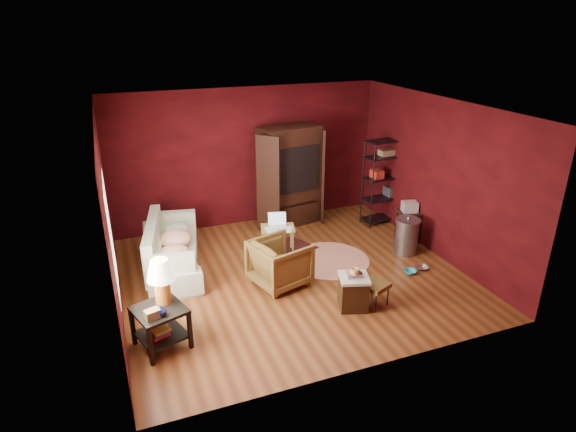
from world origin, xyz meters
The scene contains 18 objects.
room centered at (-0.04, -0.01, 1.40)m, with size 5.54×5.04×2.84m.
sofa centered at (-1.86, 0.94, 0.42)m, with size 2.14×0.62×0.84m, color beige.
armchair centered at (-0.29, -0.19, 0.42)m, with size 0.81×0.76×0.83m, color black.
pet_bowl_steel centered at (2.16, -0.62, 0.11)m, with size 0.22×0.05×0.22m, color #B1B4B8.
pet_bowl_turquoise centered at (1.89, -0.68, 0.10)m, with size 0.21×0.06×0.21m, color #28A0BB.
vase centered at (-2.28, -1.31, 0.64)m, with size 0.13×0.14×0.13m, color #0E0F46.
mug centered at (0.46, -1.28, 0.64)m, with size 0.13×0.10×0.13m, color #FADD7A.
side_table centered at (-2.25, -1.08, 0.72)m, with size 0.76×0.76×1.20m.
sofa_cushions centered at (-1.87, 0.91, 0.40)m, with size 1.12×2.04×0.81m.
hamper centered at (0.49, -1.23, 0.27)m, with size 0.53×0.53×0.60m.
footstool centered at (0.81, -1.29, 0.33)m, with size 0.48×0.48×0.38m.
rug_round centered at (0.80, 0.26, 0.01)m, with size 1.46×1.46×0.01m.
rug_oriental centered at (0.20, 0.86, 0.01)m, with size 1.30×1.12×0.01m.
laptop_desk centered at (0.05, 0.86, 0.46)m, with size 0.70×0.59×0.75m.
tv_armoire centered at (0.77, 2.11, 1.07)m, with size 1.59×1.03×2.05m.
wire_shelving centered at (2.62, 1.45, 0.98)m, with size 0.90×0.45×1.78m.
small_stand centered at (2.59, 0.49, 0.59)m, with size 0.49×0.49×0.79m.
trash_can centered at (2.26, 0.03, 0.34)m, with size 0.55×0.55×0.72m.
Camera 1 is at (-2.62, -6.63, 4.03)m, focal length 30.00 mm.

